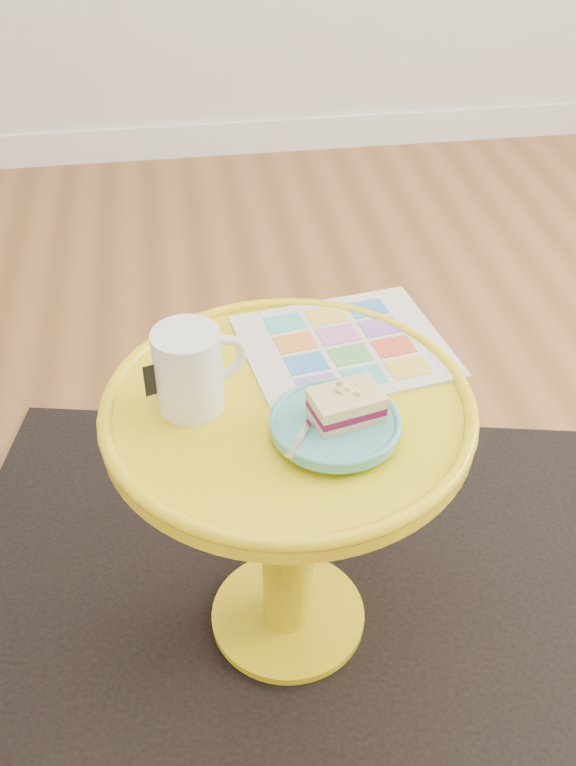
{
  "coord_description": "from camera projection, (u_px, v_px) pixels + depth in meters",
  "views": [
    {
      "loc": [
        -0.34,
        -1.01,
        1.31
      ],
      "look_at": [
        -0.21,
        -0.08,
        0.56
      ],
      "focal_mm": 40.0,
      "sensor_mm": 36.0,
      "label": 1
    }
  ],
  "objects": [
    {
      "name": "floor",
      "position": [
        388.0,
        574.0,
        1.64
      ],
      "size": [
        4.0,
        4.0,
        0.0
      ],
      "primitive_type": "plane",
      "color": "brown",
      "rests_on": "ground"
    },
    {
      "name": "rug",
      "position": [
        288.0,
        619.0,
        1.56
      ],
      "size": [
        1.5,
        1.35,
        0.01
      ],
      "primitive_type": "cube",
      "rotation": [
        0.0,
        0.0,
        -0.21
      ],
      "color": "black",
      "rests_on": "ground"
    },
    {
      "name": "side_table",
      "position": [
        288.0,
        476.0,
        1.33
      ],
      "size": [
        0.54,
        0.54,
        0.52
      ],
      "color": "yellow",
      "rests_on": "ground"
    },
    {
      "name": "newspaper",
      "position": [
        344.0,
        346.0,
        1.34
      ],
      "size": [
        0.35,
        0.31,
        0.01
      ],
      "primitive_type": "cube",
      "rotation": [
        0.0,
        0.0,
        0.16
      ],
      "color": "silver",
      "rests_on": "side_table"
    },
    {
      "name": "mug",
      "position": [
        190.0,
        367.0,
        1.19
      ],
      "size": [
        0.14,
        0.1,
        0.13
      ],
      "rotation": [
        0.0,
        0.0,
        0.28
      ],
      "color": "white",
      "rests_on": "side_table"
    },
    {
      "name": "plate",
      "position": [
        335.0,
        425.0,
        1.17
      ],
      "size": [
        0.18,
        0.18,
        0.02
      ],
      "color": "#52ADAD",
      "rests_on": "newspaper"
    },
    {
      "name": "cake_slice",
      "position": [
        346.0,
        405.0,
        1.16
      ],
      "size": [
        0.11,
        0.08,
        0.04
      ],
      "rotation": [
        0.0,
        0.0,
        0.23
      ],
      "color": "#D3BC8C",
      "rests_on": "plate"
    },
    {
      "name": "fork",
      "position": [
        311.0,
        421.0,
        1.17
      ],
      "size": [
        0.09,
        0.13,
        0.0
      ],
      "rotation": [
        0.0,
        0.0,
        -0.54
      ],
      "color": "silver",
      "rests_on": "plate"
    }
  ]
}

